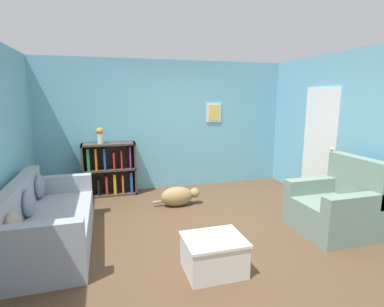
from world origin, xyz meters
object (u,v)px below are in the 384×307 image
at_px(bookshelf, 110,170).
at_px(coffee_table, 214,253).
at_px(dog, 178,196).
at_px(vase, 100,135).
at_px(couch, 47,223).
at_px(recliner_chair, 337,207).

height_order(bookshelf, coffee_table, bookshelf).
relative_size(bookshelf, coffee_table, 1.57).
xyz_separation_m(dog, vase, (-1.27, 0.95, 1.01)).
xyz_separation_m(couch, coffee_table, (1.83, -1.12, -0.10)).
xyz_separation_m(recliner_chair, coffee_table, (-2.01, -0.47, -0.15)).
distance_m(coffee_table, dog, 2.07).
height_order(coffee_table, vase, vase).
bearing_deg(dog, vase, 143.24).
height_order(recliner_chair, vase, vase).
bearing_deg(bookshelf, dog, -40.65).
relative_size(coffee_table, dog, 0.76).
height_order(couch, bookshelf, bookshelf).
xyz_separation_m(recliner_chair, dog, (-1.91, 1.59, -0.19)).
height_order(couch, coffee_table, couch).
xyz_separation_m(couch, dog, (1.93, 0.94, -0.14)).
bearing_deg(recliner_chair, dog, 140.19).
relative_size(couch, bookshelf, 1.98).
xyz_separation_m(couch, recliner_chair, (3.84, -0.65, 0.05)).
relative_size(couch, vase, 6.66).
distance_m(coffee_table, vase, 3.37).
bearing_deg(dog, coffee_table, -92.84).
bearing_deg(coffee_table, couch, 148.52).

